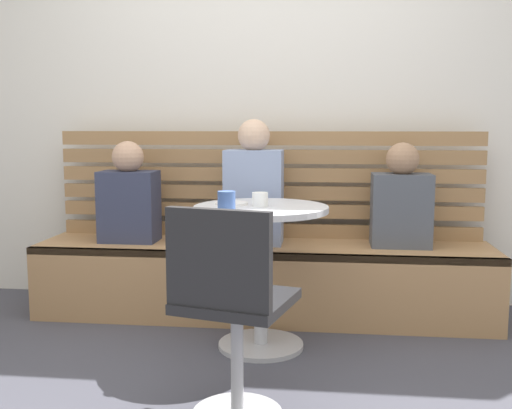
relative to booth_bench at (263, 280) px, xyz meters
name	(u,v)px	position (x,y,z in m)	size (l,w,h in m)	color
ground	(232,408)	(0.00, -1.20, -0.22)	(8.00, 8.00, 0.00)	#42424C
back_wall	(270,78)	(0.00, 0.44, 1.23)	(5.20, 0.10, 2.90)	silver
booth_bench	(263,280)	(0.00, 0.00, 0.00)	(2.70, 0.52, 0.44)	#A87C51
booth_backrest	(267,184)	(0.00, 0.24, 0.56)	(2.65, 0.04, 0.67)	#9A7249
cafe_table	(261,249)	(0.05, -0.51, 0.30)	(0.68, 0.68, 0.74)	#ADADB2
white_chair	(230,307)	(0.02, -1.33, 0.24)	(0.49, 0.49, 0.85)	#ADADB2
person_adult	(254,188)	(-0.05, 0.02, 0.55)	(0.34, 0.22, 0.74)	#8C9EC6
person_child_left	(401,201)	(0.81, 0.04, 0.48)	(0.34, 0.22, 0.61)	#4C515B
person_child_middle	(129,198)	(-0.82, 0.00, 0.49)	(0.34, 0.22, 0.61)	#333851
cup_ceramic_white	(260,199)	(0.04, -0.53, 0.55)	(0.08, 0.08, 0.07)	white
cup_mug_blue	(226,201)	(-0.10, -0.72, 0.57)	(0.08, 0.08, 0.10)	#3D5B9E
plate_small	(231,203)	(-0.11, -0.48, 0.52)	(0.17, 0.17, 0.01)	white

